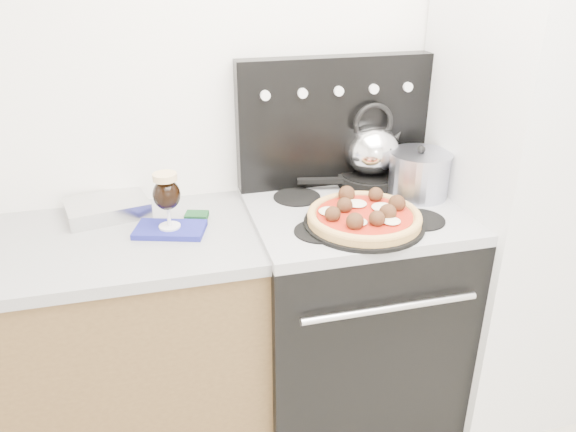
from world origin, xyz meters
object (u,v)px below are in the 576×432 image
object	(u,v)px
pizza_pan	(364,223)
tea_kettle	(372,145)
base_cabinet	(59,361)
stock_pot	(419,176)
pizza	(364,214)
oven_mitt	(170,230)
stove_body	(349,317)
beer_glass	(167,200)
skillet	(370,179)
fridge	(528,185)

from	to	relation	value
pizza_pan	tea_kettle	distance (m)	0.41
base_cabinet	stock_pot	world-z (taller)	stock_pot
base_cabinet	pizza	xyz separation A→B (m)	(1.08, -0.16, 0.53)
oven_mitt	stock_pot	distance (m)	0.94
pizza_pan	pizza	distance (m)	0.03
pizza_pan	stock_pot	distance (m)	0.36
stove_body	pizza	xyz separation A→B (m)	(-0.02, -0.14, 0.52)
beer_glass	pizza_pan	distance (m)	0.67
skillet	stock_pot	size ratio (longest dim) A/B	1.15
pizza	skillet	bearing A→B (deg)	65.09
stock_pot	pizza_pan	bearing A→B (deg)	-146.67
pizza	skillet	distance (m)	0.38
fridge	beer_glass	size ratio (longest dim) A/B	9.54
skillet	pizza	bearing A→B (deg)	-114.91
beer_glass	tea_kettle	world-z (taller)	tea_kettle
tea_kettle	oven_mitt	bearing A→B (deg)	-169.02
pizza_pan	stock_pot	world-z (taller)	stock_pot
stove_body	base_cabinet	bearing A→B (deg)	178.70
beer_glass	stove_body	bearing A→B (deg)	-1.26
beer_glass	stock_pot	size ratio (longest dim) A/B	0.89
pizza_pan	pizza	size ratio (longest dim) A/B	1.07
oven_mitt	pizza	bearing A→B (deg)	-13.21
pizza_pan	skillet	world-z (taller)	skillet
oven_mitt	pizza	xyz separation A→B (m)	(0.65, -0.15, 0.05)
stove_body	pizza	distance (m)	0.54
skillet	stock_pot	bearing A→B (deg)	-47.96
oven_mitt	stock_pot	xyz separation A→B (m)	(0.94, 0.04, 0.09)
stove_body	skillet	world-z (taller)	skillet
base_cabinet	pizza_pan	distance (m)	1.20
base_cabinet	skillet	xyz separation A→B (m)	(1.24, 0.18, 0.51)
beer_glass	tea_kettle	distance (m)	0.83
pizza_pan	beer_glass	bearing A→B (deg)	166.79
stove_body	beer_glass	xyz separation A→B (m)	(-0.67, 0.01, 0.58)
fridge	skillet	world-z (taller)	fridge
stove_body	beer_glass	size ratio (longest dim) A/B	4.42
stove_body	tea_kettle	xyz separation A→B (m)	(0.14, 0.21, 0.65)
fridge	beer_glass	world-z (taller)	fridge
fridge	pizza_pan	world-z (taller)	fridge
base_cabinet	pizza	bearing A→B (deg)	-8.49
stove_body	skillet	bearing A→B (deg)	56.14
fridge	stock_pot	bearing A→B (deg)	169.27
fridge	pizza	bearing A→B (deg)	-171.19
fridge	pizza_pan	size ratio (longest dim) A/B	4.59
pizza	base_cabinet	bearing A→B (deg)	171.51
beer_glass	tea_kettle	bearing A→B (deg)	13.33
oven_mitt	skillet	distance (m)	0.83
base_cabinet	stove_body	xyz separation A→B (m)	(1.10, -0.02, 0.01)
base_cabinet	oven_mitt	bearing A→B (deg)	-1.35
stove_body	stock_pot	distance (m)	0.63
stove_body	stock_pot	world-z (taller)	stock_pot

